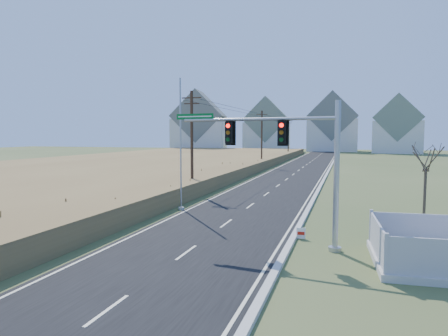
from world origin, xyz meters
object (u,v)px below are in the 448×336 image
Objects in this scene: open_sign at (301,233)px; traffic_signal_mast at (296,157)px; flagpole at (181,158)px; bare_tree at (426,156)px.

traffic_signal_mast is at bearing -100.03° from open_sign.
flagpole is 1.80× the size of bare_tree.
open_sign is 0.06× the size of flagpole.
traffic_signal_mast reaches higher than bare_tree.
bare_tree is (6.24, 4.29, 3.74)m from open_sign.
open_sign is 8.44m from bare_tree.
flagpole is 15.09m from bare_tree.
bare_tree reaches higher than open_sign.
traffic_signal_mast reaches higher than open_sign.
traffic_signal_mast is 11.05m from flagpole.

